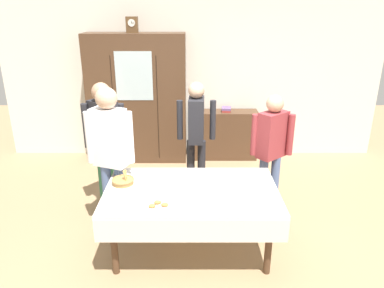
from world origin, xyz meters
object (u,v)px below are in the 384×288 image
(tea_cup_back_edge, at_px, (184,193))
(tea_cup_near_left, at_px, (134,174))
(pastry_plate, at_px, (159,207))
(tea_cup_center, at_px, (206,182))
(bookshelf_low, at_px, (226,135))
(person_by_cabinet, at_px, (197,128))
(mantel_clock, at_px, (133,25))
(tea_cup_mid_right, at_px, (198,202))
(spoon_far_left, at_px, (236,192))
(person_behind_table_right, at_px, (111,147))
(person_behind_table_left, at_px, (272,144))
(dining_table, at_px, (192,199))
(spoon_far_right, at_px, (255,187))
(tea_cup_near_right, at_px, (254,194))
(spoon_center, at_px, (232,175))
(wall_cabinet, at_px, (138,99))
(person_beside_shelf, at_px, (105,135))
(tea_cup_far_right, at_px, (141,194))

(tea_cup_back_edge, distance_m, tea_cup_near_left, 0.72)
(tea_cup_back_edge, bearing_deg, pastry_plate, -134.74)
(tea_cup_center, xyz_separation_m, tea_cup_near_left, (-0.79, 0.22, 0.00))
(tea_cup_center, distance_m, tea_cup_back_edge, 0.33)
(bookshelf_low, relative_size, person_by_cabinet, 0.67)
(bookshelf_low, bearing_deg, mantel_clock, -178.06)
(tea_cup_mid_right, distance_m, tea_cup_center, 0.42)
(tea_cup_mid_right, height_order, tea_cup_center, same)
(spoon_far_left, distance_m, person_behind_table_right, 1.44)
(tea_cup_back_edge, height_order, person_behind_table_left, person_behind_table_left)
(dining_table, height_order, person_behind_table_right, person_behind_table_right)
(mantel_clock, relative_size, pastry_plate, 0.86)
(spoon_far_right, bearing_deg, tea_cup_near_left, 168.02)
(tea_cup_near_right, xyz_separation_m, spoon_center, (-0.17, 0.48, -0.02))
(tea_cup_near_left, xyz_separation_m, person_by_cabinet, (0.71, 0.98, 0.21))
(tea_cup_mid_right, bearing_deg, tea_cup_near_left, 138.17)
(tea_cup_near_left, height_order, person_behind_table_left, person_behind_table_left)
(tea_cup_near_left, xyz_separation_m, spoon_far_left, (1.10, -0.37, -0.02))
(wall_cabinet, relative_size, person_beside_shelf, 1.27)
(person_behind_table_left, bearing_deg, tea_cup_back_edge, -138.19)
(tea_cup_back_edge, bearing_deg, tea_cup_near_right, -1.30)
(wall_cabinet, height_order, mantel_clock, mantel_clock)
(spoon_center, bearing_deg, spoon_far_right, -54.09)
(tea_cup_far_right, bearing_deg, person_beside_shelf, 118.60)
(spoon_center, height_order, spoon_far_right, same)
(tea_cup_center, xyz_separation_m, pastry_plate, (-0.46, -0.47, -0.02))
(tea_cup_near_right, bearing_deg, wall_cabinet, 119.30)
(tea_cup_near_right, xyz_separation_m, person_behind_table_right, (-1.51, 0.50, 0.30))
(spoon_center, xyz_separation_m, person_behind_table_right, (-1.34, 0.03, 0.32))
(wall_cabinet, xyz_separation_m, tea_cup_mid_right, (0.96, -2.87, -0.30))
(person_by_cabinet, bearing_deg, spoon_center, -68.10)
(wall_cabinet, relative_size, tea_cup_far_right, 16.30)
(spoon_center, height_order, person_behind_table_left, person_behind_table_left)
(tea_cup_far_right, xyz_separation_m, pastry_plate, (0.20, -0.22, -0.02))
(dining_table, relative_size, tea_cup_near_left, 13.76)
(dining_table, xyz_separation_m, person_behind_table_right, (-0.89, 0.39, 0.42))
(tea_cup_near_left, xyz_separation_m, person_behind_table_left, (1.63, 0.50, 0.17))
(dining_table, bearing_deg, spoon_far_right, 6.49)
(bookshelf_low, relative_size, tea_cup_back_edge, 8.25)
(spoon_far_left, bearing_deg, wall_cabinet, 117.41)
(mantel_clock, relative_size, tea_cup_near_left, 1.85)
(tea_cup_center, bearing_deg, dining_table, -138.06)
(mantel_clock, bearing_deg, tea_cup_far_right, -81.33)
(dining_table, relative_size, person_by_cabinet, 1.12)
(person_beside_shelf, bearing_deg, spoon_center, -20.09)
(tea_cup_back_edge, distance_m, tea_cup_far_right, 0.43)
(pastry_plate, xyz_separation_m, spoon_far_left, (0.76, 0.31, -0.01))
(mantel_clock, relative_size, tea_cup_center, 1.85)
(person_behind_table_right, bearing_deg, tea_cup_far_right, -52.91)
(spoon_center, xyz_separation_m, spoon_far_left, (0.00, -0.38, 0.00))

